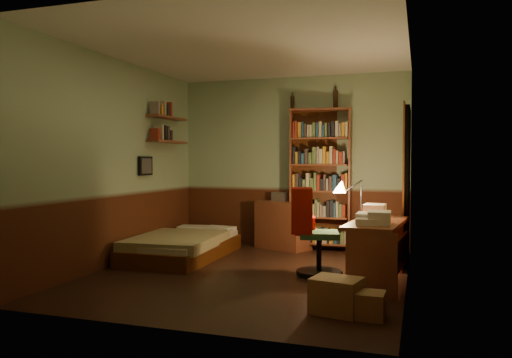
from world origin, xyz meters
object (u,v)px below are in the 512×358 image
(desk_lamp, at_px, (361,190))
(bookshelf, at_px, (320,180))
(mini_stereo, at_px, (281,196))
(office_chair, at_px, (319,238))
(bed, at_px, (183,237))
(dresser, at_px, (283,225))
(cardboard_box_a, at_px, (337,296))
(desk, at_px, (376,252))
(cardboard_box_b, at_px, (366,305))

(desk_lamp, bearing_deg, bookshelf, 134.99)
(mini_stereo, xyz_separation_m, office_chair, (0.91, -1.69, -0.34))
(bed, height_order, mini_stereo, mini_stereo)
(desk_lamp, bearing_deg, mini_stereo, 150.58)
(dresser, height_order, desk_lamp, desk_lamp)
(dresser, relative_size, cardboard_box_a, 1.96)
(office_chair, relative_size, cardboard_box_a, 2.12)
(bed, height_order, desk, desk)
(dresser, relative_size, office_chair, 0.93)
(dresser, bearing_deg, bookshelf, 32.82)
(dresser, relative_size, desk_lamp, 1.35)
(dresser, relative_size, mini_stereo, 3.30)
(bookshelf, xyz_separation_m, cardboard_box_b, (0.99, -3.08, -0.93))
(bookshelf, height_order, desk, bookshelf)
(desk_lamp, distance_m, cardboard_box_a, 1.98)
(mini_stereo, height_order, cardboard_box_a, mini_stereo)
(dresser, distance_m, desk, 2.32)
(bed, distance_m, bookshelf, 2.17)
(mini_stereo, bearing_deg, cardboard_box_a, -44.01)
(bed, height_order, office_chair, office_chair)
(bed, bearing_deg, cardboard_box_a, -38.30)
(cardboard_box_b, bearing_deg, desk, 90.65)
(desk, height_order, desk_lamp, desk_lamp)
(bookshelf, xyz_separation_m, office_chair, (0.31, -1.65, -0.61))
(mini_stereo, height_order, cardboard_box_b, mini_stereo)
(mini_stereo, relative_size, cardboard_box_a, 0.59)
(bed, relative_size, mini_stereo, 7.70)
(mini_stereo, height_order, bookshelf, bookshelf)
(office_chair, bearing_deg, desk_lamp, 31.55)
(desk, height_order, office_chair, office_chair)
(mini_stereo, bearing_deg, desk, -27.60)
(bookshelf, bearing_deg, dresser, -178.77)
(office_chair, bearing_deg, mini_stereo, 104.94)
(cardboard_box_a, height_order, cardboard_box_b, cardboard_box_a)
(bed, xyz_separation_m, bookshelf, (1.66, 1.18, 0.77))
(desk, bearing_deg, office_chair, 168.92)
(bookshelf, height_order, desk_lamp, bookshelf)
(mini_stereo, relative_size, desk, 0.19)
(bookshelf, distance_m, desk, 2.20)
(mini_stereo, relative_size, bookshelf, 0.12)
(bookshelf, height_order, cardboard_box_b, bookshelf)
(bookshelf, distance_m, cardboard_box_a, 3.24)
(office_chair, bearing_deg, dresser, 105.05)
(desk_lamp, distance_m, cardboard_box_b, 2.06)
(bed, bearing_deg, office_chair, -13.94)
(mini_stereo, distance_m, desk_lamp, 1.85)
(dresser, xyz_separation_m, mini_stereo, (-0.06, 0.12, 0.42))
(desk_lamp, xyz_separation_m, cardboard_box_b, (0.25, -1.86, -0.86))
(desk, xyz_separation_m, cardboard_box_a, (-0.24, -1.18, -0.18))
(desk, distance_m, cardboard_box_a, 1.22)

